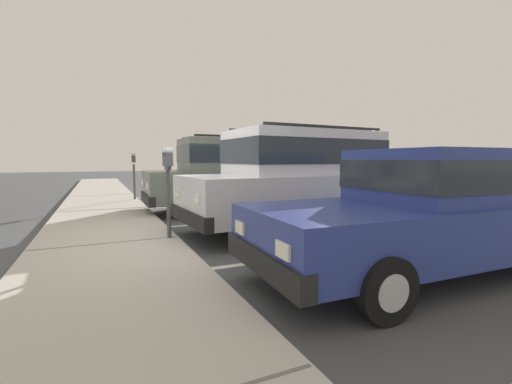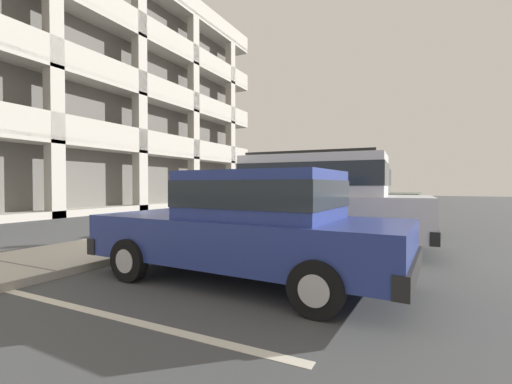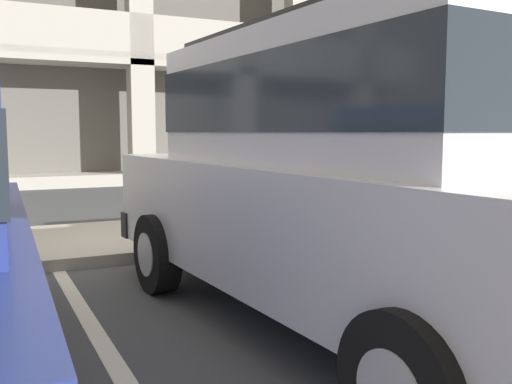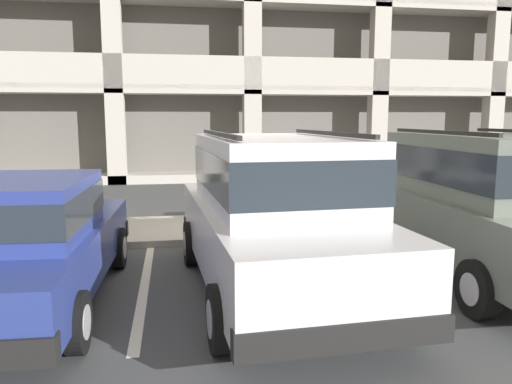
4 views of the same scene
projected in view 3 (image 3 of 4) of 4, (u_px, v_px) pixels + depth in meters
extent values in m
cube|color=#444749|center=(215.00, 265.00, 5.99)|extent=(80.00, 80.00, 0.10)
cube|color=#ADA89E|center=(176.00, 235.00, 7.14)|extent=(40.00, 2.20, 0.12)
cube|color=#606060|center=(175.00, 230.00, 7.13)|extent=(0.03, 2.16, 0.00)
cube|color=#606060|center=(421.00, 211.00, 8.89)|extent=(0.03, 2.16, 0.00)
cube|color=silver|center=(89.00, 320.00, 4.06)|extent=(0.12, 4.80, 0.01)
cube|color=silver|center=(420.00, 274.00, 5.41)|extent=(0.12, 4.80, 0.01)
cube|color=silver|center=(354.00, 222.00, 3.89)|extent=(2.09, 4.79, 0.80)
cube|color=silver|center=(361.00, 100.00, 3.77)|extent=(1.78, 3.00, 0.84)
cube|color=#232B33|center=(361.00, 97.00, 3.76)|extent=(1.80, 3.02, 0.46)
cube|color=black|center=(212.00, 218.00, 5.93)|extent=(1.88, 0.26, 0.24)
cube|color=silver|center=(257.00, 181.00, 6.21)|extent=(0.24, 0.04, 0.14)
cube|color=silver|center=(157.00, 186.00, 5.66)|extent=(0.24, 0.04, 0.14)
cylinder|color=black|center=(331.00, 235.00, 5.64)|extent=(0.24, 0.67, 0.66)
cylinder|color=#B2B2B7|center=(331.00, 235.00, 5.64)|extent=(0.24, 0.37, 0.36)
cylinder|color=black|center=(157.00, 253.00, 4.76)|extent=(0.24, 0.67, 0.66)
cylinder|color=#B2B2B7|center=(157.00, 253.00, 4.76)|extent=(0.24, 0.37, 0.36)
cube|color=black|center=(438.00, 38.00, 4.05)|extent=(0.19, 2.62, 0.05)
cube|color=black|center=(272.00, 19.00, 3.38)|extent=(0.19, 2.62, 0.05)
cylinder|color=black|center=(21.00, 270.00, 4.31)|extent=(0.18, 0.61, 0.60)
cylinder|color=#B2B2B7|center=(21.00, 270.00, 4.31)|extent=(0.19, 0.34, 0.33)
cube|color=black|center=(426.00, 199.00, 7.57)|extent=(1.88, 0.20, 0.24)
cube|color=silver|center=(457.00, 171.00, 7.82)|extent=(0.24, 0.04, 0.14)
cube|color=silver|center=(390.00, 173.00, 7.34)|extent=(0.24, 0.04, 0.14)
cylinder|color=black|center=(416.00, 222.00, 6.44)|extent=(0.22, 0.66, 0.66)
cylinder|color=#B2B2B7|center=(416.00, 222.00, 6.44)|extent=(0.23, 0.37, 0.36)
cylinder|color=#47474C|center=(201.00, 192.00, 6.22)|extent=(0.07, 0.07, 1.13)
cube|color=#47474C|center=(200.00, 137.00, 6.16)|extent=(0.28, 0.06, 0.06)
cube|color=#515459|center=(191.00, 124.00, 6.10)|extent=(0.15, 0.11, 0.22)
cylinder|color=#9EA8B2|center=(191.00, 114.00, 6.09)|extent=(0.15, 0.11, 0.15)
cube|color=#B7B293|center=(193.00, 128.00, 6.05)|extent=(0.08, 0.01, 0.08)
cube|color=#515459|center=(209.00, 124.00, 6.18)|extent=(0.15, 0.11, 0.22)
cylinder|color=#9EA8B2|center=(209.00, 114.00, 6.17)|extent=(0.15, 0.11, 0.15)
cube|color=#B7B293|center=(211.00, 128.00, 6.14)|extent=(0.08, 0.01, 0.08)
cube|color=#B7B2A8|center=(105.00, 168.00, 18.87)|extent=(32.00, 10.00, 0.30)
cube|color=#B7B2A8|center=(102.00, 76.00, 18.55)|extent=(32.00, 10.00, 0.30)
cube|color=#B7B2A8|center=(141.00, 37.00, 14.12)|extent=(32.00, 0.20, 1.10)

